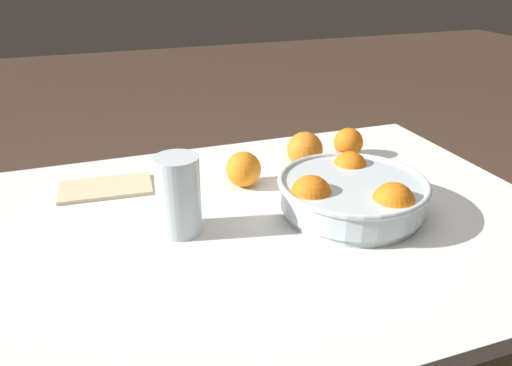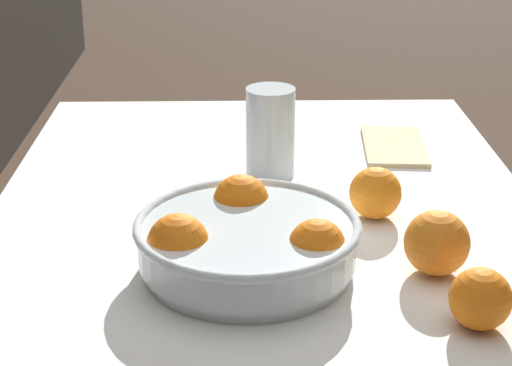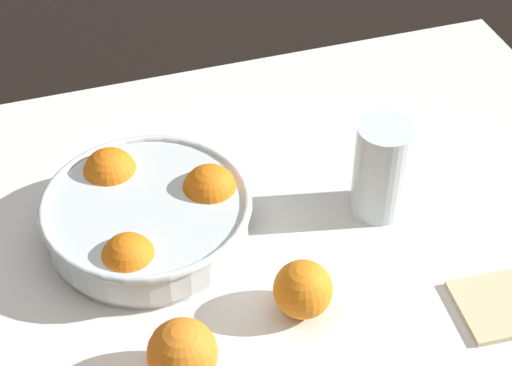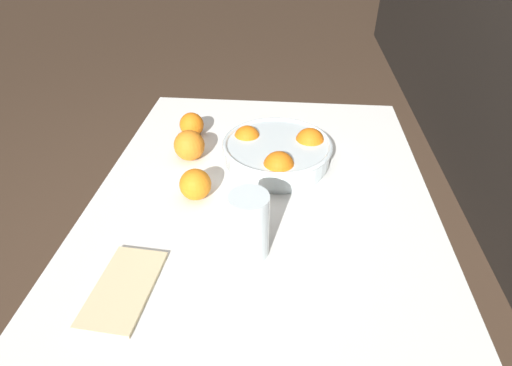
{
  "view_description": "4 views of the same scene",
  "coord_description": "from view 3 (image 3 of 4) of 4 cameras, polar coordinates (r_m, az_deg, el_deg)",
  "views": [
    {
      "loc": [
        0.29,
        0.77,
        1.2
      ],
      "look_at": [
        0.02,
        0.0,
        0.82
      ],
      "focal_mm": 35.0,
      "sensor_mm": 36.0,
      "label": 1
    },
    {
      "loc": [
        -1.13,
        0.04,
        1.26
      ],
      "look_at": [
        0.0,
        0.01,
        0.79
      ],
      "focal_mm": 60.0,
      "sensor_mm": 36.0,
      "label": 2
    },
    {
      "loc": [
        -0.28,
        -0.82,
        1.59
      ],
      "look_at": [
        -0.02,
        0.01,
        0.81
      ],
      "focal_mm": 60.0,
      "sensor_mm": 36.0,
      "label": 3
    },
    {
      "loc": [
        0.73,
        0.05,
        1.34
      ],
      "look_at": [
        0.01,
        -0.01,
        0.8
      ],
      "focal_mm": 28.0,
      "sensor_mm": 36.0,
      "label": 4
    }
  ],
  "objects": [
    {
      "name": "juice_glass",
      "position": [
        1.21,
        8.34,
        0.68
      ],
      "size": [
        0.08,
        0.08,
        0.15
      ],
      "color": "#F4A314",
      "rests_on": "dining_table"
    },
    {
      "name": "orange_loose_near_bowl",
      "position": [
        1.02,
        -4.93,
        -11.23
      ],
      "size": [
        0.08,
        0.08,
        0.08
      ],
      "primitive_type": "sphere",
      "color": "orange",
      "rests_on": "dining_table"
    },
    {
      "name": "orange_loose_front",
      "position": [
        1.08,
        3.14,
        -7.1
      ],
      "size": [
        0.08,
        0.08,
        0.08
      ],
      "primitive_type": "sphere",
      "color": "orange",
      "rests_on": "dining_table"
    },
    {
      "name": "fruit_bowl",
      "position": [
        1.18,
        -7.21,
        -2.12
      ],
      "size": [
        0.29,
        0.29,
        0.09
      ],
      "color": "silver",
      "rests_on": "dining_table"
    },
    {
      "name": "dining_table",
      "position": [
        1.28,
        0.84,
        -5.73
      ],
      "size": [
        1.12,
        0.82,
        0.74
      ],
      "color": "white",
      "rests_on": "ground_plane"
    }
  ]
}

